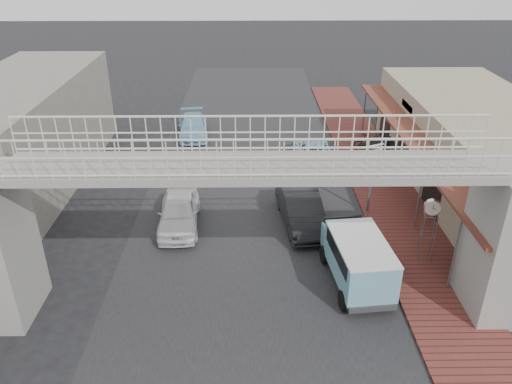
{
  "coord_description": "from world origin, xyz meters",
  "views": [
    {
      "loc": [
        -0.01,
        -16.96,
        10.98
      ],
      "look_at": [
        0.22,
        0.96,
        1.8
      ],
      "focal_mm": 35.0,
      "sensor_mm": 36.0,
      "label": 1
    }
  ],
  "objects_px": {
    "motorcycle_far": "(369,143)",
    "street_clock": "(432,210)",
    "angkot_far": "(193,126)",
    "white_hatchback": "(179,212)",
    "angkot_curb": "(313,151)",
    "dark_sedan": "(301,209)",
    "angkot_van": "(358,256)",
    "motorcycle_near": "(354,167)",
    "arrow_sign": "(391,149)"
  },
  "relations": [
    {
      "from": "dark_sedan",
      "to": "arrow_sign",
      "type": "xyz_separation_m",
      "value": [
        3.85,
        1.23,
        2.2
      ]
    },
    {
      "from": "angkot_van",
      "to": "motorcycle_near",
      "type": "relative_size",
      "value": 2.4
    },
    {
      "from": "motorcycle_far",
      "to": "street_clock",
      "type": "relative_size",
      "value": 0.7
    },
    {
      "from": "motorcycle_far",
      "to": "street_clock",
      "type": "xyz_separation_m",
      "value": [
        -0.13,
        -10.47,
        1.54
      ]
    },
    {
      "from": "angkot_far",
      "to": "motorcycle_far",
      "type": "distance_m",
      "value": 10.69
    },
    {
      "from": "motorcycle_near",
      "to": "street_clock",
      "type": "relative_size",
      "value": 0.67
    },
    {
      "from": "dark_sedan",
      "to": "angkot_curb",
      "type": "bearing_deg",
      "value": 72.56
    },
    {
      "from": "street_clock",
      "to": "angkot_far",
      "type": "bearing_deg",
      "value": 137.7
    },
    {
      "from": "dark_sedan",
      "to": "motorcycle_near",
      "type": "height_order",
      "value": "dark_sedan"
    },
    {
      "from": "white_hatchback",
      "to": "angkot_curb",
      "type": "bearing_deg",
      "value": 43.74
    },
    {
      "from": "white_hatchback",
      "to": "angkot_curb",
      "type": "height_order",
      "value": "white_hatchback"
    },
    {
      "from": "angkot_far",
      "to": "motorcycle_far",
      "type": "bearing_deg",
      "value": -23.33
    },
    {
      "from": "motorcycle_far",
      "to": "street_clock",
      "type": "bearing_deg",
      "value": -169.13
    },
    {
      "from": "angkot_far",
      "to": "street_clock",
      "type": "distance_m",
      "value": 16.97
    },
    {
      "from": "angkot_far",
      "to": "motorcycle_near",
      "type": "bearing_deg",
      "value": -41.4
    },
    {
      "from": "angkot_curb",
      "to": "angkot_far",
      "type": "distance_m",
      "value": 8.05
    },
    {
      "from": "motorcycle_near",
      "to": "arrow_sign",
      "type": "relative_size",
      "value": 0.48
    },
    {
      "from": "arrow_sign",
      "to": "street_clock",
      "type": "bearing_deg",
      "value": -106.11
    },
    {
      "from": "motorcycle_near",
      "to": "white_hatchback",
      "type": "bearing_deg",
      "value": 112.47
    },
    {
      "from": "angkot_curb",
      "to": "angkot_far",
      "type": "xyz_separation_m",
      "value": [
        -6.96,
        4.04,
        0.02
      ]
    },
    {
      "from": "angkot_far",
      "to": "angkot_curb",
      "type": "bearing_deg",
      "value": -36.75
    },
    {
      "from": "angkot_curb",
      "to": "motorcycle_far",
      "type": "bearing_deg",
      "value": -164.68
    },
    {
      "from": "white_hatchback",
      "to": "arrow_sign",
      "type": "height_order",
      "value": "arrow_sign"
    },
    {
      "from": "angkot_curb",
      "to": "street_clock",
      "type": "distance_m",
      "value": 10.13
    },
    {
      "from": "dark_sedan",
      "to": "street_clock",
      "type": "relative_size",
      "value": 1.77
    },
    {
      "from": "angkot_curb",
      "to": "dark_sedan",
      "type": "bearing_deg",
      "value": 78.1
    },
    {
      "from": "white_hatchback",
      "to": "dark_sedan",
      "type": "xyz_separation_m",
      "value": [
        5.16,
        0.13,
        0.03
      ]
    },
    {
      "from": "angkot_far",
      "to": "motorcycle_far",
      "type": "height_order",
      "value": "angkot_far"
    },
    {
      "from": "dark_sedan",
      "to": "motorcycle_far",
      "type": "height_order",
      "value": "dark_sedan"
    },
    {
      "from": "motorcycle_far",
      "to": "angkot_van",
      "type": "bearing_deg",
      "value": 177.41
    },
    {
      "from": "angkot_van",
      "to": "motorcycle_near",
      "type": "height_order",
      "value": "angkot_van"
    },
    {
      "from": "arrow_sign",
      "to": "angkot_curb",
      "type": "bearing_deg",
      "value": 90.72
    },
    {
      "from": "angkot_van",
      "to": "motorcycle_near",
      "type": "distance_m",
      "value": 9.03
    },
    {
      "from": "dark_sedan",
      "to": "angkot_far",
      "type": "xyz_separation_m",
      "value": [
        -5.68,
        10.78,
        -0.12
      ]
    },
    {
      "from": "white_hatchback",
      "to": "motorcycle_near",
      "type": "relative_size",
      "value": 2.43
    },
    {
      "from": "dark_sedan",
      "to": "motorcycle_near",
      "type": "xyz_separation_m",
      "value": [
        3.16,
        4.64,
        -0.19
      ]
    },
    {
      "from": "arrow_sign",
      "to": "dark_sedan",
      "type": "bearing_deg",
      "value": 173.42
    },
    {
      "from": "angkot_van",
      "to": "arrow_sign",
      "type": "relative_size",
      "value": 1.15
    },
    {
      "from": "angkot_van",
      "to": "motorcycle_near",
      "type": "xyz_separation_m",
      "value": [
        1.61,
        8.86,
        -0.66
      ]
    },
    {
      "from": "dark_sedan",
      "to": "angkot_van",
      "type": "bearing_deg",
      "value": -76.53
    },
    {
      "from": "white_hatchback",
      "to": "motorcycle_far",
      "type": "relative_size",
      "value": 2.33
    },
    {
      "from": "white_hatchback",
      "to": "angkot_curb",
      "type": "xyz_separation_m",
      "value": [
        6.45,
        6.87,
        -0.1
      ]
    },
    {
      "from": "motorcycle_near",
      "to": "arrow_sign",
      "type": "height_order",
      "value": "arrow_sign"
    },
    {
      "from": "angkot_far",
      "to": "street_clock",
      "type": "height_order",
      "value": "street_clock"
    },
    {
      "from": "motorcycle_near",
      "to": "angkot_far",
      "type": "bearing_deg",
      "value": 47.83
    },
    {
      "from": "angkot_curb",
      "to": "angkot_van",
      "type": "distance_m",
      "value": 10.97
    },
    {
      "from": "white_hatchback",
      "to": "street_clock",
      "type": "relative_size",
      "value": 1.63
    },
    {
      "from": "white_hatchback",
      "to": "angkot_van",
      "type": "xyz_separation_m",
      "value": [
        6.71,
        -4.08,
        0.51
      ]
    },
    {
      "from": "motorcycle_near",
      "to": "motorcycle_far",
      "type": "bearing_deg",
      "value": -32.01
    },
    {
      "from": "street_clock",
      "to": "arrow_sign",
      "type": "distance_m",
      "value": 4.11
    }
  ]
}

